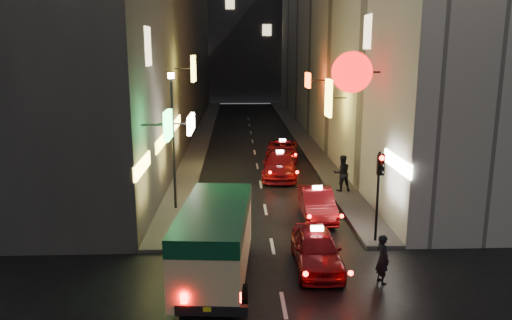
{
  "coord_description": "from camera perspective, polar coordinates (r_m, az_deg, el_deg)",
  "views": [
    {
      "loc": [
        -1.36,
        -9.38,
        7.36
      ],
      "look_at": [
        -0.45,
        13.0,
        2.4
      ],
      "focal_mm": 35.0,
      "sensor_mm": 36.0,
      "label": 1
    }
  ],
  "objects": [
    {
      "name": "sidewalk_right",
      "position": [
        44.34,
        4.97,
        2.98
      ],
      "size": [
        1.5,
        52.0,
        0.15
      ],
      "primitive_type": "cube",
      "color": "#4C4946",
      "rests_on": "ground"
    },
    {
      "name": "pedestrian_sidewalk",
      "position": [
        26.25,
        9.79,
        -1.22
      ],
      "size": [
        0.86,
        0.6,
        2.15
      ],
      "primitive_type": "imported",
      "rotation": [
        0.0,
        0.0,
        3.26
      ],
      "color": "black",
      "rests_on": "sidewalk_right"
    },
    {
      "name": "taxi_second",
      "position": [
        22.51,
        7.0,
        -4.69
      ],
      "size": [
        2.04,
        4.76,
        1.67
      ],
      "color": "maroon",
      "rests_on": "ground"
    },
    {
      "name": "building_right",
      "position": [
        44.4,
        10.15,
        14.41
      ],
      "size": [
        8.15,
        52.08,
        18.0
      ],
      "color": "#ABA49C",
      "rests_on": "ground"
    },
    {
      "name": "taxi_far",
      "position": [
        34.19,
        3.04,
        1.29
      ],
      "size": [
        2.46,
        4.82,
        1.64
      ],
      "color": "maroon",
      "rests_on": "ground"
    },
    {
      "name": "sidewalk_left",
      "position": [
        44.08,
        -6.07,
        2.9
      ],
      "size": [
        1.5,
        52.0,
        0.15
      ],
      "primitive_type": "cube",
      "color": "#4C4946",
      "rests_on": "ground"
    },
    {
      "name": "building_left",
      "position": [
        43.91,
        -11.4,
        14.38
      ],
      "size": [
        7.61,
        52.02,
        18.0
      ],
      "color": "#3C3937",
      "rests_on": "ground"
    },
    {
      "name": "taxi_third",
      "position": [
        29.43,
        2.74,
        -0.34
      ],
      "size": [
        2.67,
        5.44,
        1.84
      ],
      "color": "maroon",
      "rests_on": "ground"
    },
    {
      "name": "lamp_post",
      "position": [
        22.85,
        -9.46,
        3.15
      ],
      "size": [
        0.28,
        0.28,
        6.22
      ],
      "color": "black",
      "rests_on": "sidewalk_left"
    },
    {
      "name": "pedestrian_crossing",
      "position": [
        16.73,
        14.27,
        -10.56
      ],
      "size": [
        0.54,
        0.69,
        1.84
      ],
      "primitive_type": "imported",
      "rotation": [
        0.0,
        0.0,
        1.84
      ],
      "color": "black",
      "rests_on": "ground"
    },
    {
      "name": "traffic_light",
      "position": [
        19.21,
        13.94,
        -1.97
      ],
      "size": [
        0.26,
        0.43,
        3.5
      ],
      "color": "black",
      "rests_on": "sidewalk_right"
    },
    {
      "name": "building_far",
      "position": [
        75.48,
        -1.35,
        15.24
      ],
      "size": [
        30.0,
        10.0,
        22.0
      ],
      "primitive_type": "cube",
      "color": "#2F2F33",
      "rests_on": "ground"
    },
    {
      "name": "taxi_near",
      "position": [
        17.5,
        6.93,
        -9.74
      ],
      "size": [
        2.05,
        4.86,
        1.71
      ],
      "color": "maroon",
      "rests_on": "ground"
    },
    {
      "name": "minibus",
      "position": [
        16.2,
        -4.71,
        -8.47
      ],
      "size": [
        2.51,
        5.97,
        2.5
      ],
      "color": "beige",
      "rests_on": "ground"
    }
  ]
}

